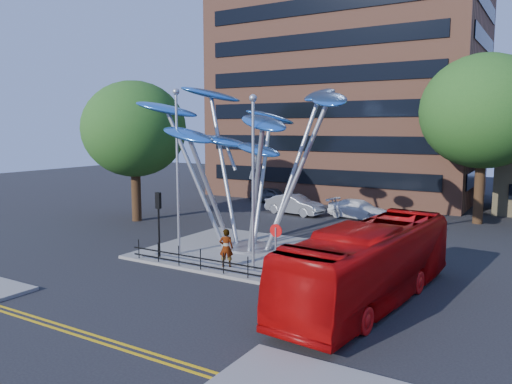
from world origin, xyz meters
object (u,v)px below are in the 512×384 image
Objects in this scene: street_lamp_right at (253,167)px; street_lamp_left at (177,157)px; red_bus at (370,263)px; tree_left at (134,129)px; pedestrian at (226,248)px; leaf_sculpture at (248,128)px; no_entry_sign_island at (276,241)px; tree_right at (484,112)px; traffic_light_island at (158,211)px; parked_car_right at (359,209)px; parked_car_mid at (294,205)px; parked_car_left at (273,195)px.

street_lamp_left is at bearing 174.29° from street_lamp_right.
street_lamp_left is 0.77× the size of red_bus.
tree_left is 0.90× the size of red_bus.
street_lamp_left is 4.66× the size of pedestrian.
no_entry_sign_island is (4.07, -4.16, -5.06)m from leaf_sculpture.
tree_right is at bearing 56.69° from leaf_sculpture.
parked_car_right is (4.94, 16.88, -1.90)m from traffic_light_island.
tree_right is 15.38m from parked_car_mid.
traffic_light_island is 4.38m from pedestrian.
pedestrian is (-1.40, -0.24, -4.00)m from street_lamp_right.
tree_right is at bearing -67.33° from parked_car_mid.
street_lamp_left is at bearing -34.38° from tree_left.
red_bus is (8.67, -4.81, -5.28)m from leaf_sculpture.
parked_car_mid is at bearing 113.97° from no_entry_sign_island.
red_bus is at bearing -148.13° from parked_car_left.
pedestrian is (-2.90, 0.24, -0.72)m from no_entry_sign_island.
tree_left is 12.44m from traffic_light_island.
traffic_light_island is 7.05m from no_entry_sign_island.
street_lamp_right is at bearing -152.26° from parked_car_mid.
traffic_light_island is 0.30× the size of red_bus.
red_bus reaches higher than no_entry_sign_island.
tree_left reaches higher than red_bus.
traffic_light_island is 1.40× the size of no_entry_sign_island.
parked_car_right is (-8.06, -2.62, -7.32)m from tree_right.
leaf_sculpture is (-10.07, -15.32, -1.16)m from tree_right.
leaf_sculpture is 13.66m from parked_car_mid.
tree_right is 1.46× the size of street_lamp_right.
leaf_sculpture reaches higher than parked_car_mid.
leaf_sculpture is 2.63× the size of parked_car_mid.
red_bus is at bearing -7.94° from no_entry_sign_island.
leaf_sculpture is at bearing -15.55° from tree_left.
parked_car_left is (-11.62, 20.48, -1.10)m from no_entry_sign_island.
parked_car_mid is at bearing -140.47° from parked_car_left.
street_lamp_left is at bearing 177.24° from red_bus.
red_bus is 18.75m from parked_car_right.
parked_car_right is at bearing 33.93° from tree_left.
red_bus is 20.38m from parked_car_mid.
no_entry_sign_island is at bearing -156.09° from parked_car_left.
street_lamp_right is 7.12m from red_bus.
tree_left is 3.01× the size of traffic_light_island.
pedestrian reaches higher than parked_car_mid.
parked_car_left is 0.87× the size of parked_car_mid.
street_lamp_left is at bearing 173.57° from parked_car_right.
pedestrian is 16.33m from parked_car_mid.
leaf_sculpture is 7.71m from no_entry_sign_island.
parked_car_right is (-2.06, 16.86, -1.10)m from no_entry_sign_island.
parked_car_right is at bearing -161.99° from tree_right.
tree_right is 3.54× the size of traffic_light_island.
pedestrian is (4.10, 0.26, -1.52)m from traffic_light_island.
street_lamp_left is at bearing 63.43° from traffic_light_island.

